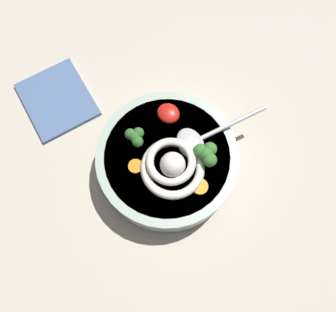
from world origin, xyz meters
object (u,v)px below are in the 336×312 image
at_px(noodle_pile, 172,166).
at_px(folded_napkin, 57,99).
at_px(soup_spoon, 198,140).
at_px(soup_bowl, 168,162).

height_order(noodle_pile, folded_napkin, noodle_pile).
distance_m(noodle_pile, soup_spoon, 0.07).
relative_size(soup_bowl, folded_napkin, 1.67).
bearing_deg(soup_bowl, soup_spoon, -116.07).
relative_size(soup_bowl, noodle_pile, 2.09).
height_order(soup_bowl, noodle_pile, noodle_pile).
relative_size(noodle_pile, soup_spoon, 0.70).
xyz_separation_m(soup_bowl, soup_spoon, (-0.03, -0.05, 0.04)).
xyz_separation_m(soup_spoon, folded_napkin, (0.29, 0.07, -0.07)).
relative_size(noodle_pile, folded_napkin, 0.80).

